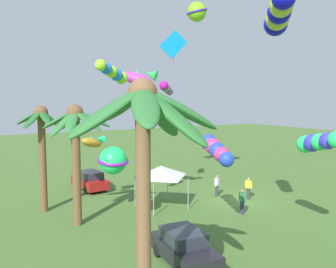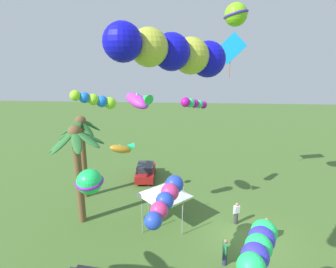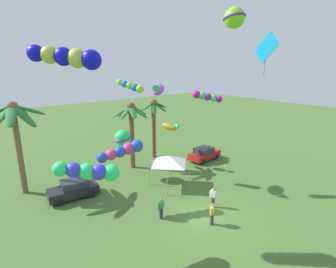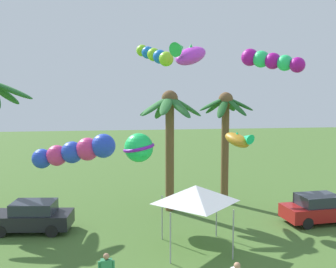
{
  "view_description": "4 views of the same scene",
  "coord_description": "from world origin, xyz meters",
  "px_view_note": "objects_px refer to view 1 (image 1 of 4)",
  "views": [
    {
      "loc": [
        -18.62,
        17.18,
        7.21
      ],
      "look_at": [
        0.37,
        5.6,
        5.05
      ],
      "focal_mm": 37.59,
      "sensor_mm": 36.0,
      "label": 1
    },
    {
      "loc": [
        -15.31,
        4.0,
        10.8
      ],
      "look_at": [
        -0.24,
        5.22,
        6.81
      ],
      "focal_mm": 28.71,
      "sensor_mm": 36.0,
      "label": 2
    },
    {
      "loc": [
        -12.64,
        -11.28,
        10.77
      ],
      "look_at": [
        0.62,
        5.03,
        5.06
      ],
      "focal_mm": 28.12,
      "sensor_mm": 36.0,
      "label": 3
    },
    {
      "loc": [
        -2.3,
        -10.61,
        6.86
      ],
      "look_at": [
        -0.15,
        4.39,
        5.23
      ],
      "focal_mm": 41.81,
      "sensor_mm": 36.0,
      "label": 4
    }
  ],
  "objects_px": {
    "parked_car_1": "(184,247)",
    "festival_tent": "(161,172)",
    "palm_tree_2": "(142,134)",
    "kite_diamond_9": "(173,45)",
    "palm_tree_1": "(42,136)",
    "palm_tree_0": "(76,136)",
    "kite_tube_2": "(216,149)",
    "parked_car_0": "(90,180)",
    "kite_fish_1": "(139,78)",
    "kite_tube_7": "(113,73)",
    "kite_fish_3": "(93,142)",
    "kite_tube_0": "(166,88)",
    "kite_ball_6": "(197,12)",
    "spectator_2": "(217,186)",
    "kite_tube_8": "(279,14)",
    "spectator_0": "(242,202)",
    "spectator_1": "(249,188)",
    "kite_ball_5": "(113,160)",
    "kite_tube_4": "(318,142)"
  },
  "relations": [
    {
      "from": "parked_car_1",
      "to": "festival_tent",
      "type": "xyz_separation_m",
      "value": [
        7.52,
        -3.23,
        1.72
      ]
    },
    {
      "from": "palm_tree_2",
      "to": "parked_car_1",
      "type": "distance_m",
      "value": 7.12
    },
    {
      "from": "kite_diamond_9",
      "to": "palm_tree_1",
      "type": "bearing_deg",
      "value": 103.17
    },
    {
      "from": "palm_tree_0",
      "to": "kite_tube_2",
      "type": "height_order",
      "value": "palm_tree_0"
    },
    {
      "from": "parked_car_0",
      "to": "kite_fish_1",
      "type": "height_order",
      "value": "kite_fish_1"
    },
    {
      "from": "kite_tube_7",
      "to": "palm_tree_0",
      "type": "bearing_deg",
      "value": 62.04
    },
    {
      "from": "palm_tree_2",
      "to": "kite_fish_3",
      "type": "relative_size",
      "value": 3.74
    },
    {
      "from": "parked_car_0",
      "to": "kite_tube_0",
      "type": "bearing_deg",
      "value": -137.64
    },
    {
      "from": "festival_tent",
      "to": "kite_tube_7",
      "type": "height_order",
      "value": "kite_tube_7"
    },
    {
      "from": "kite_tube_7",
      "to": "kite_diamond_9",
      "type": "relative_size",
      "value": 0.67
    },
    {
      "from": "kite_ball_6",
      "to": "parked_car_0",
      "type": "bearing_deg",
      "value": 54.22
    },
    {
      "from": "festival_tent",
      "to": "kite_tube_2",
      "type": "distance_m",
      "value": 5.4
    },
    {
      "from": "parked_car_0",
      "to": "spectator_2",
      "type": "height_order",
      "value": "spectator_2"
    },
    {
      "from": "kite_tube_2",
      "to": "kite_tube_8",
      "type": "height_order",
      "value": "kite_tube_8"
    },
    {
      "from": "kite_fish_3",
      "to": "parked_car_1",
      "type": "bearing_deg",
      "value": -178.04
    },
    {
      "from": "spectator_0",
      "to": "kite_tube_2",
      "type": "height_order",
      "value": "kite_tube_2"
    },
    {
      "from": "parked_car_1",
      "to": "kite_ball_6",
      "type": "relative_size",
      "value": 2.33
    },
    {
      "from": "spectator_1",
      "to": "kite_tube_8",
      "type": "xyz_separation_m",
      "value": [
        -6.99,
        5.26,
        10.27
      ]
    },
    {
      "from": "parked_car_1",
      "to": "kite_tube_2",
      "type": "distance_m",
      "value": 5.94
    },
    {
      "from": "palm_tree_2",
      "to": "parked_car_1",
      "type": "bearing_deg",
      "value": -50.04
    },
    {
      "from": "palm_tree_2",
      "to": "festival_tent",
      "type": "bearing_deg",
      "value": -32.81
    },
    {
      "from": "palm_tree_0",
      "to": "kite_ball_5",
      "type": "bearing_deg",
      "value": -141.59
    },
    {
      "from": "spectator_2",
      "to": "spectator_0",
      "type": "bearing_deg",
      "value": 162.59
    },
    {
      "from": "palm_tree_1",
      "to": "kite_ball_6",
      "type": "bearing_deg",
      "value": -95.6
    },
    {
      "from": "kite_tube_8",
      "to": "spectator_0",
      "type": "bearing_deg",
      "value": -27.9
    },
    {
      "from": "kite_fish_1",
      "to": "kite_tube_8",
      "type": "xyz_separation_m",
      "value": [
        -8.53,
        -2.79,
        2.52
      ]
    },
    {
      "from": "kite_fish_1",
      "to": "spectator_1",
      "type": "bearing_deg",
      "value": -100.79
    },
    {
      "from": "festival_tent",
      "to": "kite_tube_2",
      "type": "relative_size",
      "value": 0.86
    },
    {
      "from": "parked_car_1",
      "to": "kite_fish_3",
      "type": "bearing_deg",
      "value": 1.96
    },
    {
      "from": "kite_tube_4",
      "to": "kite_ball_5",
      "type": "height_order",
      "value": "kite_tube_4"
    },
    {
      "from": "kite_tube_0",
      "to": "kite_ball_6",
      "type": "bearing_deg",
      "value": -94.52
    },
    {
      "from": "palm_tree_2",
      "to": "kite_tube_4",
      "type": "height_order",
      "value": "palm_tree_2"
    },
    {
      "from": "spectator_0",
      "to": "kite_diamond_9",
      "type": "relative_size",
      "value": 0.45
    },
    {
      "from": "palm_tree_2",
      "to": "kite_ball_6",
      "type": "bearing_deg",
      "value": -41.39
    },
    {
      "from": "palm_tree_2",
      "to": "kite_tube_8",
      "type": "distance_m",
      "value": 9.54
    },
    {
      "from": "parked_car_0",
      "to": "kite_fish_3",
      "type": "distance_m",
      "value": 5.6
    },
    {
      "from": "kite_ball_5",
      "to": "kite_diamond_9",
      "type": "xyz_separation_m",
      "value": [
        8.21,
        -9.06,
        7.96
      ]
    },
    {
      "from": "palm_tree_0",
      "to": "festival_tent",
      "type": "height_order",
      "value": "palm_tree_0"
    },
    {
      "from": "parked_car_1",
      "to": "festival_tent",
      "type": "bearing_deg",
      "value": -23.24
    },
    {
      "from": "palm_tree_2",
      "to": "kite_ball_5",
      "type": "height_order",
      "value": "palm_tree_2"
    },
    {
      "from": "kite_fish_3",
      "to": "palm_tree_0",
      "type": "bearing_deg",
      "value": 147.55
    },
    {
      "from": "palm_tree_0",
      "to": "kite_fish_1",
      "type": "height_order",
      "value": "kite_fish_1"
    },
    {
      "from": "parked_car_0",
      "to": "festival_tent",
      "type": "height_order",
      "value": "festival_tent"
    },
    {
      "from": "spectator_2",
      "to": "festival_tent",
      "type": "bearing_deg",
      "value": 92.89
    },
    {
      "from": "festival_tent",
      "to": "kite_tube_0",
      "type": "bearing_deg",
      "value": -37.86
    },
    {
      "from": "kite_ball_6",
      "to": "kite_tube_4",
      "type": "bearing_deg",
      "value": 177.52
    },
    {
      "from": "spectator_2",
      "to": "kite_ball_6",
      "type": "xyz_separation_m",
      "value": [
        1.97,
        0.55,
        12.99
      ]
    },
    {
      "from": "parked_car_1",
      "to": "kite_tube_2",
      "type": "xyz_separation_m",
      "value": [
        2.56,
        -3.81,
        3.77
      ]
    },
    {
      "from": "parked_car_0",
      "to": "festival_tent",
      "type": "xyz_separation_m",
      "value": [
        -7.2,
        -2.47,
        1.72
      ]
    },
    {
      "from": "palm_tree_0",
      "to": "parked_car_1",
      "type": "distance_m",
      "value": 8.84
    }
  ]
}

